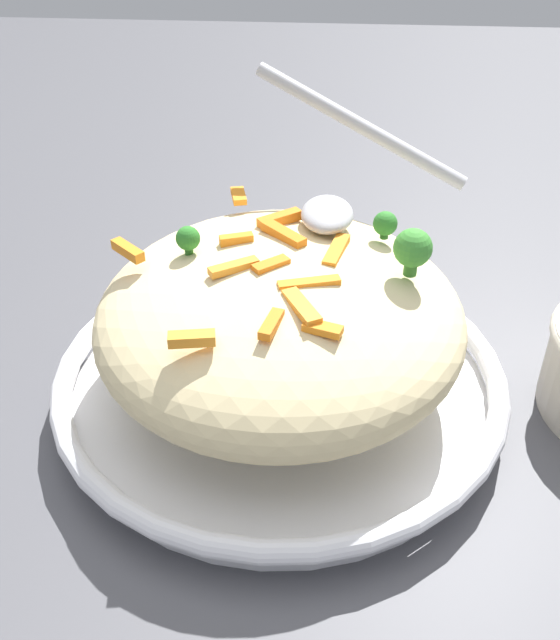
% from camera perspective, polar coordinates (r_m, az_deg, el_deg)
% --- Properties ---
extents(ground_plane, '(2.40, 2.40, 0.00)m').
position_cam_1_polar(ground_plane, '(0.59, -0.00, -6.19)').
color(ground_plane, '#4C4C51').
extents(serving_bowl, '(0.35, 0.35, 0.04)m').
position_cam_1_polar(serving_bowl, '(0.58, -0.00, -4.74)').
color(serving_bowl, silver).
rests_on(serving_bowl, ground_plane).
extents(pasta_mound, '(0.28, 0.27, 0.10)m').
position_cam_1_polar(pasta_mound, '(0.54, -0.00, 0.33)').
color(pasta_mound, beige).
rests_on(pasta_mound, serving_bowl).
extents(carrot_piece_0, '(0.02, 0.03, 0.01)m').
position_cam_1_polar(carrot_piece_0, '(0.50, -0.71, 4.30)').
color(carrot_piece_0, orange).
rests_on(carrot_piece_0, pasta_mound).
extents(carrot_piece_1, '(0.03, 0.03, 0.01)m').
position_cam_1_polar(carrot_piece_1, '(0.57, -0.04, 7.91)').
color(carrot_piece_1, orange).
rests_on(carrot_piece_1, pasta_mound).
extents(carrot_piece_2, '(0.04, 0.04, 0.01)m').
position_cam_1_polar(carrot_piece_2, '(0.54, -0.18, 6.75)').
color(carrot_piece_2, orange).
rests_on(carrot_piece_2, pasta_mound).
extents(carrot_piece_3, '(0.03, 0.03, 0.01)m').
position_cam_1_polar(carrot_piece_3, '(0.54, -11.81, 5.35)').
color(carrot_piece_3, orange).
rests_on(carrot_piece_3, pasta_mound).
extents(carrot_piece_4, '(0.04, 0.03, 0.01)m').
position_cam_1_polar(carrot_piece_4, '(0.47, 1.69, 1.04)').
color(carrot_piece_4, orange).
rests_on(carrot_piece_4, pasta_mound).
extents(carrot_piece_5, '(0.03, 0.02, 0.01)m').
position_cam_1_polar(carrot_piece_5, '(0.61, -3.25, 9.67)').
color(carrot_piece_5, orange).
rests_on(carrot_piece_5, pasta_mound).
extents(carrot_piece_6, '(0.01, 0.03, 0.01)m').
position_cam_1_polar(carrot_piece_6, '(0.45, -6.92, -1.46)').
color(carrot_piece_6, orange).
rests_on(carrot_piece_6, pasta_mound).
extents(carrot_piece_7, '(0.02, 0.04, 0.01)m').
position_cam_1_polar(carrot_piece_7, '(0.49, 2.28, 2.87)').
color(carrot_piece_7, orange).
rests_on(carrot_piece_7, pasta_mound).
extents(carrot_piece_8, '(0.01, 0.03, 0.01)m').
position_cam_1_polar(carrot_piece_8, '(0.54, -3.43, 6.30)').
color(carrot_piece_8, orange).
rests_on(carrot_piece_8, pasta_mound).
extents(carrot_piece_9, '(0.03, 0.03, 0.01)m').
position_cam_1_polar(carrot_piece_9, '(0.50, -3.64, 4.16)').
color(carrot_piece_9, orange).
rests_on(carrot_piece_9, pasta_mound).
extents(carrot_piece_10, '(0.03, 0.01, 0.01)m').
position_cam_1_polar(carrot_piece_10, '(0.45, -0.06, -0.36)').
color(carrot_piece_10, orange).
rests_on(carrot_piece_10, pasta_mound).
extents(carrot_piece_11, '(0.02, 0.03, 0.01)m').
position_cam_1_polar(carrot_piece_11, '(0.45, 3.35, -0.68)').
color(carrot_piece_11, orange).
rests_on(carrot_piece_11, pasta_mound).
extents(carrot_piece_12, '(0.04, 0.02, 0.01)m').
position_cam_1_polar(carrot_piece_12, '(0.53, 4.42, 5.38)').
color(carrot_piece_12, orange).
rests_on(carrot_piece_12, pasta_mound).
extents(broccoli_floret_0, '(0.03, 0.03, 0.03)m').
position_cam_1_polar(broccoli_floret_0, '(0.51, 10.34, 5.48)').
color(broccoli_floret_0, '#377928').
rests_on(broccoli_floret_0, pasta_mound).
extents(broccoli_floret_1, '(0.02, 0.02, 0.02)m').
position_cam_1_polar(broccoli_floret_1, '(0.55, 8.22, 7.44)').
color(broccoli_floret_1, '#296820').
rests_on(broccoli_floret_1, pasta_mound).
extents(broccoli_floret_2, '(0.02, 0.02, 0.02)m').
position_cam_1_polar(broccoli_floret_2, '(0.53, -7.20, 6.31)').
color(broccoli_floret_2, '#296820').
rests_on(broccoli_floret_2, pasta_mound).
extents(serving_spoon, '(0.15, 0.18, 0.09)m').
position_cam_1_polar(serving_spoon, '(0.59, 4.85, 11.13)').
color(serving_spoon, '#B7B7BC').
rests_on(serving_spoon, pasta_mound).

